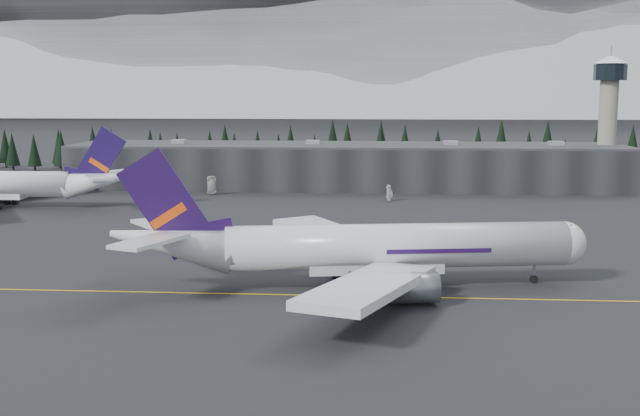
# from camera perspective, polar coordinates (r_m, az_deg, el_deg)

# --- Properties ---
(ground) EXTENTS (1400.00, 1400.00, 0.00)m
(ground) POSITION_cam_1_polar(r_m,az_deg,el_deg) (113.36, -0.77, -5.97)
(ground) COLOR black
(ground) RESTS_ON ground
(taxiline) EXTENTS (400.00, 0.40, 0.02)m
(taxiline) POSITION_cam_1_polar(r_m,az_deg,el_deg) (111.43, -0.86, -6.22)
(taxiline) COLOR gold
(taxiline) RESTS_ON ground
(terminal) EXTENTS (160.00, 30.00, 12.60)m
(terminal) POSITION_cam_1_polar(r_m,az_deg,el_deg) (235.62, 1.93, 3.04)
(terminal) COLOR black
(terminal) RESTS_ON ground
(control_tower) EXTENTS (10.00, 10.00, 37.70)m
(control_tower) POSITION_cam_1_polar(r_m,az_deg,el_deg) (246.25, 19.83, 6.77)
(control_tower) COLOR gray
(control_tower) RESTS_ON ground
(treeline) EXTENTS (360.00, 20.00, 15.00)m
(treeline) POSITION_cam_1_polar(r_m,az_deg,el_deg) (272.36, 2.26, 4.00)
(treeline) COLOR black
(treeline) RESTS_ON ground
(mountain_ridge) EXTENTS (4400.00, 900.00, 420.00)m
(mountain_ridge) POSITION_cam_1_polar(r_m,az_deg,el_deg) (1109.81, 3.85, 6.86)
(mountain_ridge) COLOR white
(mountain_ridge) RESTS_ON ground
(jet_main) EXTENTS (68.71, 62.96, 20.31)m
(jet_main) POSITION_cam_1_polar(r_m,az_deg,el_deg) (115.07, 2.56, -2.84)
(jet_main) COLOR silver
(jet_main) RESTS_ON ground
(gse_vehicle_a) EXTENTS (3.32, 5.55, 1.44)m
(gse_vehicle_a) POSITION_cam_1_polar(r_m,az_deg,el_deg) (220.01, -7.70, 1.13)
(gse_vehicle_a) COLOR silver
(gse_vehicle_a) RESTS_ON ground
(gse_vehicle_b) EXTENTS (4.56, 2.76, 1.45)m
(gse_vehicle_b) POSITION_cam_1_polar(r_m,az_deg,el_deg) (206.30, 4.98, 0.70)
(gse_vehicle_b) COLOR silver
(gse_vehicle_b) RESTS_ON ground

